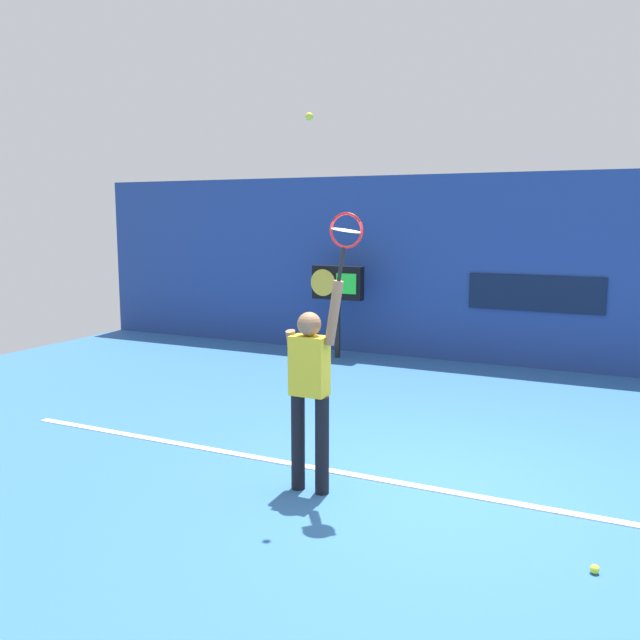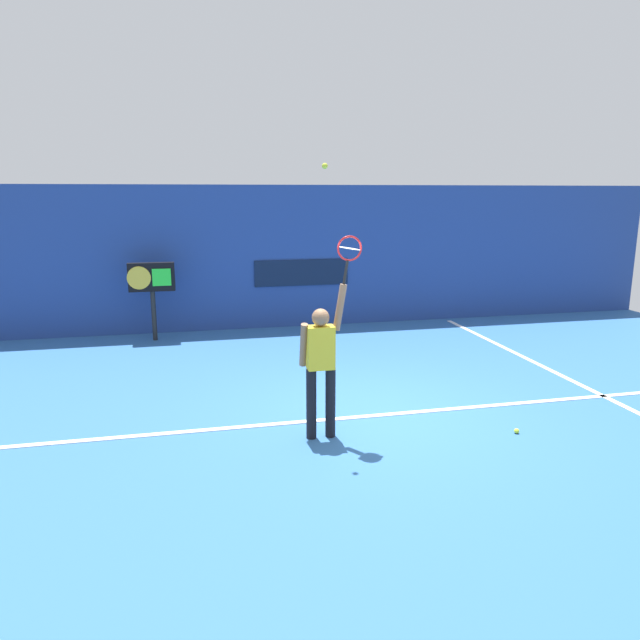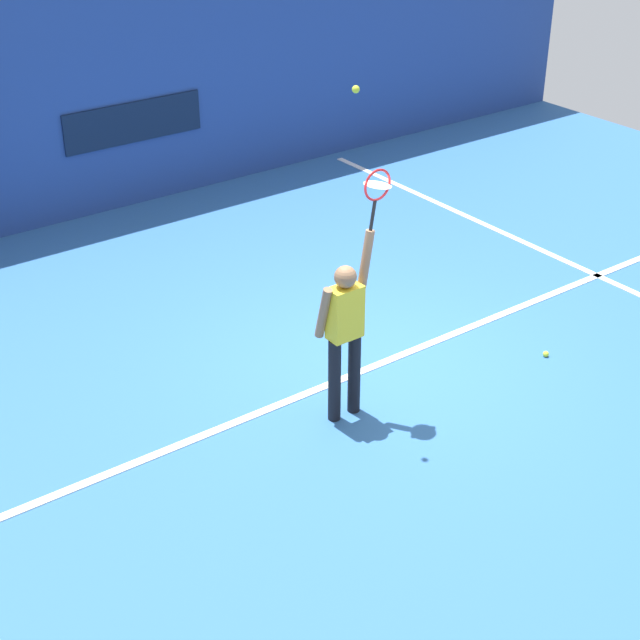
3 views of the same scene
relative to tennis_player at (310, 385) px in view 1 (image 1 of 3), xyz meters
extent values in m
plane|color=#2D609E|center=(0.97, 0.58, -1.01)|extent=(18.00, 18.00, 0.00)
cube|color=navy|center=(0.97, 6.45, 0.62)|extent=(18.00, 0.20, 3.26)
cube|color=#0C1933|center=(0.97, 6.33, 0.26)|extent=(2.20, 0.03, 0.60)
cube|color=white|center=(0.97, 0.53, -1.01)|extent=(10.00, 0.10, 0.01)
cylinder|color=black|center=(-0.12, 0.00, -0.55)|extent=(0.13, 0.13, 0.92)
cylinder|color=black|center=(0.13, 0.00, -0.55)|extent=(0.13, 0.13, 0.92)
cube|color=yellow|center=(0.00, 0.00, 0.18)|extent=(0.34, 0.20, 0.55)
sphere|color=#8C6647|center=(0.00, 0.00, 0.57)|extent=(0.22, 0.22, 0.22)
cylinder|color=#8C6647|center=(0.24, 0.00, 0.69)|extent=(0.18, 0.09, 0.59)
cylinder|color=#8C6647|center=(-0.20, 0.08, 0.21)|extent=(0.09, 0.23, 0.58)
cylinder|color=black|center=(0.31, 0.00, 1.12)|extent=(0.08, 0.03, 0.30)
torus|color=red|center=(0.36, 0.00, 1.41)|extent=(0.36, 0.02, 0.36)
cylinder|color=silver|center=(0.36, 0.00, 1.41)|extent=(0.26, 0.27, 0.05)
sphere|color=#CCE033|center=(0.03, -0.06, 2.38)|extent=(0.07, 0.07, 0.07)
cylinder|color=black|center=(-2.36, 5.72, -0.48)|extent=(0.10, 0.10, 1.06)
cube|color=black|center=(-2.36, 5.72, 0.35)|extent=(0.95, 0.18, 0.60)
cylinder|color=gold|center=(-2.60, 5.62, 0.35)|extent=(0.48, 0.02, 0.48)
cube|color=#26D833|center=(-2.15, 5.62, 0.35)|extent=(0.38, 0.02, 0.36)
sphere|color=#CCE033|center=(2.53, -0.46, -0.98)|extent=(0.07, 0.07, 0.07)
camera|label=1|loc=(2.81, -5.51, 1.54)|focal=38.95mm
camera|label=2|loc=(-1.54, -6.83, 2.07)|focal=32.60mm
camera|label=3|loc=(-5.12, -6.52, 4.73)|focal=54.89mm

